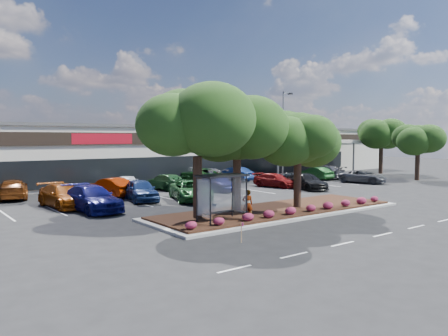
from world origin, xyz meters
TOP-DOWN VIEW (x-y plane):
  - ground at (0.00, 0.00)m, footprint 160.00×160.00m
  - retail_store at (0.06, 33.91)m, footprint 80.40×25.20m
  - landscape_island at (-2.00, 4.00)m, footprint 18.00×6.00m
  - lane_markings at (-0.14, 10.42)m, footprint 33.12×20.06m
  - shrub_row at (-2.00, 1.90)m, footprint 17.00×0.80m
  - bus_shelter at (-7.50, 2.95)m, footprint 2.75×1.55m
  - island_tree_west at (-8.00, 4.50)m, footprint 7.20×7.20m
  - island_tree_mid at (-4.50, 5.20)m, footprint 6.60×6.60m
  - island_tree_east at (-0.50, 3.70)m, footprint 5.80×5.80m
  - tree_east_near at (26.00, 10.00)m, footprint 5.60×5.60m
  - tree_east_far at (31.00, 18.00)m, footprint 6.40×6.40m
  - conifer_north_east at (34.00, 44.00)m, footprint 3.96×3.96m
  - person_waiting at (-6.00, 2.36)m, footprint 0.73×0.62m
  - light_pole at (9.35, 14.94)m, footprint 1.43×0.55m
  - survey_stake at (-9.19, -1.00)m, footprint 0.08×0.14m
  - car_0 at (-11.58, 11.88)m, footprint 2.83×6.02m
  - car_1 at (-12.55, 14.67)m, footprint 2.70×5.75m
  - car_2 at (-6.85, 14.22)m, footprint 2.97×5.23m
  - car_3 at (-3.62, 12.07)m, footprint 4.31×6.17m
  - car_4 at (1.63, 15.84)m, footprint 2.16×4.76m
  - car_5 at (9.17, 11.62)m, footprint 3.23×5.46m
  - car_6 at (8.03, 14.71)m, footprint 2.83×4.96m
  - car_8 at (18.35, 11.90)m, footprint 3.73×5.46m
  - car_9 at (-14.56, 21.36)m, footprint 3.28×5.75m
  - car_10 at (-7.83, 17.84)m, footprint 2.77×5.07m
  - car_11 at (-5.56, 19.59)m, footprint 4.00×5.61m
  - car_12 at (-1.73, 19.53)m, footprint 2.83×5.35m
  - car_13 at (3.96, 22.11)m, footprint 3.08×6.16m
  - car_14 at (4.82, 22.23)m, footprint 2.30×5.62m
  - car_15 at (8.63, 22.07)m, footprint 2.26×4.93m
  - car_16 at (19.23, 18.03)m, footprint 2.33×5.51m
  - car_17 at (17.35, 17.65)m, footprint 1.85×4.52m

SIDE VIEW (x-z plane):
  - ground at x=0.00m, z-range 0.00..0.00m
  - lane_markings at x=-0.14m, z-range 0.00..0.01m
  - landscape_island at x=-2.00m, z-range -0.01..0.25m
  - shrub_row at x=-2.00m, z-range 0.26..0.76m
  - survey_stake at x=-9.19m, z-range 0.14..1.10m
  - car_6 at x=8.03m, z-range 0.00..1.35m
  - car_8 at x=18.35m, z-range 0.00..1.39m
  - car_17 at x=17.35m, z-range 0.00..1.46m
  - car_12 at x=-1.73m, z-range 0.00..1.48m
  - car_5 at x=9.17m, z-range 0.00..1.48m
  - car_11 at x=-5.56m, z-range 0.00..1.51m
  - car_3 at x=-3.62m, z-range 0.00..1.57m
  - car_15 at x=8.63m, z-range 0.00..1.57m
  - car_9 at x=-14.56m, z-range 0.00..1.57m
  - car_4 at x=1.63m, z-range 0.00..1.58m
  - car_16 at x=19.23m, z-range 0.00..1.59m
  - car_10 at x=-7.83m, z-range 0.00..1.59m
  - car_1 at x=-12.55m, z-range 0.00..1.62m
  - car_14 at x=4.82m, z-range 0.00..1.63m
  - car_13 at x=3.96m, z-range 0.00..1.67m
  - car_2 at x=-6.85m, z-range 0.00..1.68m
  - car_0 at x=-11.58m, z-range 0.00..1.70m
  - person_waiting at x=-6.00m, z-range 0.26..1.96m
  - bus_shelter at x=-7.50m, z-range 1.01..3.60m
  - retail_store at x=0.06m, z-range 0.03..6.28m
  - tree_east_near at x=26.00m, z-range 0.00..6.51m
  - island_tree_east at x=-0.50m, z-range 0.26..6.76m
  - tree_east_far at x=31.00m, z-range 0.00..7.62m
  - island_tree_mid at x=-4.50m, z-range 0.26..7.58m
  - island_tree_west at x=-8.00m, z-range 0.26..8.15m
  - light_pole at x=9.35m, z-range -0.55..9.02m
  - conifer_north_east at x=34.00m, z-range 0.00..9.00m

